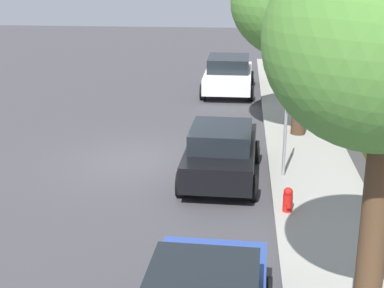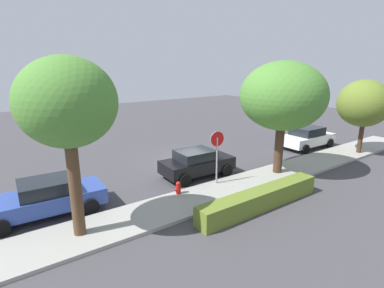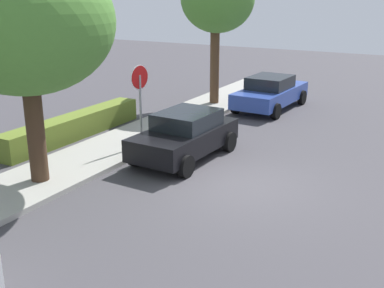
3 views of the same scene
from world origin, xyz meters
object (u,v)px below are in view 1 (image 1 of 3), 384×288
(street_tree_near_corner, at_px, (304,3))
(street_tree_far, at_px, (383,45))
(parked_car_white, at_px, (228,74))
(parked_car_black, at_px, (221,152))
(stop_sign, at_px, (286,110))
(street_tree_mid_block, at_px, (301,8))
(fire_hydrant, at_px, (288,202))

(street_tree_near_corner, xyz_separation_m, street_tree_far, (10.48, -0.02, 0.38))
(parked_car_white, bearing_deg, parked_car_black, 0.37)
(stop_sign, xyz_separation_m, parked_car_black, (0.00, -1.63, -1.15))
(parked_car_white, height_order, street_tree_mid_block, street_tree_mid_block)
(fire_hydrant, bearing_deg, street_tree_mid_block, 174.38)
(parked_car_black, relative_size, street_tree_near_corner, 0.66)
(parked_car_black, relative_size, street_tree_far, 0.65)
(stop_sign, relative_size, street_tree_far, 0.45)
(parked_car_black, xyz_separation_m, parked_car_white, (-9.82, -0.06, 0.02))
(street_tree_near_corner, bearing_deg, fire_hydrant, -6.70)
(parked_car_white, xyz_separation_m, fire_hydrant, (12.02, 1.65, -0.41))
(parked_car_white, distance_m, street_tree_mid_block, 4.16)
(stop_sign, height_order, fire_hydrant, stop_sign)
(street_tree_mid_block, bearing_deg, parked_car_black, -14.58)
(parked_car_white, height_order, street_tree_near_corner, street_tree_near_corner)
(stop_sign, relative_size, street_tree_mid_block, 0.56)
(parked_car_black, xyz_separation_m, street_tree_far, (6.71, 2.27, 3.84))
(street_tree_near_corner, xyz_separation_m, fire_hydrant, (5.98, -0.70, -3.86))
(stop_sign, height_order, parked_car_white, stop_sign)
(street_tree_near_corner, distance_m, street_tree_far, 10.49)
(street_tree_near_corner, relative_size, street_tree_mid_block, 1.23)
(street_tree_mid_block, bearing_deg, stop_sign, -6.51)
(stop_sign, height_order, parked_car_black, stop_sign)
(stop_sign, distance_m, parked_car_black, 1.99)
(parked_car_black, distance_m, parked_car_white, 9.82)
(parked_car_black, distance_m, street_tree_far, 8.06)
(parked_car_black, distance_m, fire_hydrant, 2.74)
(street_tree_near_corner, bearing_deg, street_tree_mid_block, 175.27)
(parked_car_black, height_order, street_tree_far, street_tree_far)
(fire_hydrant, bearing_deg, parked_car_white, -172.19)
(street_tree_far, height_order, fire_hydrant, street_tree_far)
(parked_car_black, bearing_deg, parked_car_white, -179.63)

